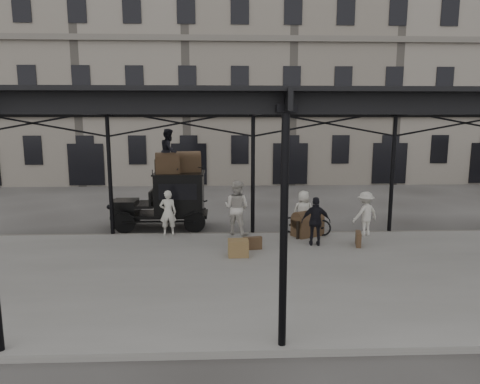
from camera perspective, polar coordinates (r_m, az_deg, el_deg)
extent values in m
plane|color=#383533|center=(13.63, 2.27, -8.18)|extent=(120.00, 120.00, 0.00)
cube|color=slate|center=(11.73, 3.04, -10.82)|extent=(28.00, 8.00, 0.15)
cylinder|color=black|center=(15.11, 1.73, 1.95)|extent=(0.14, 0.14, 4.30)
cylinder|color=black|center=(7.49, 5.84, -6.07)|extent=(0.14, 0.14, 4.30)
cube|color=black|center=(14.98, 1.78, 10.82)|extent=(22.00, 0.10, 0.45)
cube|color=black|center=(7.22, 6.17, 12.03)|extent=(22.00, 0.10, 0.45)
cube|color=black|center=(11.30, 3.11, 12.05)|extent=(22.50, 9.00, 0.08)
cube|color=silver|center=(11.30, 3.11, 12.41)|extent=(18.00, 7.00, 0.04)
cube|color=slate|center=(31.08, -0.32, 14.86)|extent=(64.00, 8.00, 14.00)
cylinder|color=black|center=(16.41, -15.18, -3.99)|extent=(0.80, 0.10, 0.80)
cylinder|color=black|center=(17.78, -14.16, -2.90)|extent=(0.80, 0.10, 0.80)
cylinder|color=black|center=(16.03, -6.07, -4.03)|extent=(0.80, 0.10, 0.80)
cylinder|color=black|center=(17.43, -5.76, -2.91)|extent=(0.80, 0.10, 0.80)
cube|color=black|center=(16.83, -10.51, -2.95)|extent=(3.60, 1.25, 0.12)
cube|color=black|center=(17.02, -15.04, -1.95)|extent=(0.90, 1.00, 0.55)
cube|color=black|center=(17.13, -16.58, -1.94)|extent=(0.06, 0.70, 0.55)
cube|color=black|center=(16.84, -12.40, -1.61)|extent=(0.70, 1.30, 0.10)
cube|color=black|center=(16.59, -8.03, -0.25)|extent=(1.80, 1.45, 1.55)
cube|color=black|center=(15.84, -8.31, 0.01)|extent=(1.40, 0.02, 0.60)
cube|color=black|center=(16.47, -8.10, 2.49)|extent=(1.90, 1.55, 0.06)
imported|color=beige|center=(15.21, -9.58, -2.72)|extent=(0.61, 0.43, 1.60)
imported|color=beige|center=(15.06, -0.44, -2.08)|extent=(1.17, 1.09, 1.92)
imported|color=beige|center=(15.35, 8.45, -2.68)|extent=(0.78, 0.53, 1.55)
imported|color=black|center=(13.98, 10.08, -3.87)|extent=(0.97, 0.51, 1.58)
imported|color=beige|center=(15.58, 16.37, -2.78)|extent=(1.15, 0.92, 1.55)
imported|color=black|center=(15.31, 8.87, -3.94)|extent=(1.84, 1.23, 0.91)
imported|color=black|center=(16.33, -9.43, 5.42)|extent=(0.69, 0.85, 1.66)
cube|color=brown|center=(12.82, -0.24, -7.47)|extent=(0.62, 0.47, 0.50)
cube|color=#4D3723|center=(14.37, 15.49, -6.04)|extent=(0.29, 0.62, 0.45)
cube|color=#4D3723|center=(13.48, 1.67, -6.84)|extent=(0.62, 0.26, 0.40)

